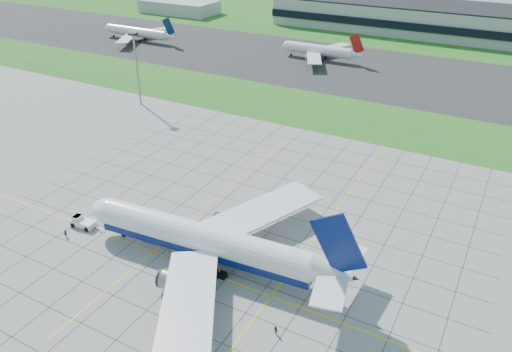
{
  "coord_description": "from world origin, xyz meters",
  "views": [
    {
      "loc": [
        49.66,
        -65.21,
        64.58
      ],
      "look_at": [
        -0.85,
        26.39,
        7.0
      ],
      "focal_mm": 35.0,
      "sensor_mm": 36.0,
      "label": 1
    }
  ],
  "objects_px": {
    "crew_far": "(275,331)",
    "distant_jet_1": "(320,50)",
    "crew_near": "(66,233)",
    "pushback_tug": "(82,222)",
    "distant_jet_0": "(138,32)",
    "airliner": "(206,241)",
    "light_mast": "(136,60)"
  },
  "relations": [
    {
      "from": "distant_jet_0",
      "to": "distant_jet_1",
      "type": "bearing_deg",
      "value": 7.21
    },
    {
      "from": "light_mast",
      "to": "airliner",
      "type": "distance_m",
      "value": 96.86
    },
    {
      "from": "airliner",
      "to": "distant_jet_0",
      "type": "bearing_deg",
      "value": 130.29
    },
    {
      "from": "crew_near",
      "to": "crew_far",
      "type": "distance_m",
      "value": 53.2
    },
    {
      "from": "crew_far",
      "to": "distant_jet_1",
      "type": "xyz_separation_m",
      "value": [
        -58.36,
        160.5,
        3.62
      ]
    },
    {
      "from": "crew_near",
      "to": "light_mast",
      "type": "bearing_deg",
      "value": 73.28
    },
    {
      "from": "crew_far",
      "to": "distant_jet_0",
      "type": "bearing_deg",
      "value": -178.36
    },
    {
      "from": "distant_jet_0",
      "to": "light_mast",
      "type": "bearing_deg",
      "value": -48.98
    },
    {
      "from": "distant_jet_1",
      "to": "crew_near",
      "type": "bearing_deg",
      "value": -88.09
    },
    {
      "from": "crew_far",
      "to": "distant_jet_1",
      "type": "height_order",
      "value": "distant_jet_1"
    },
    {
      "from": "pushback_tug",
      "to": "distant_jet_0",
      "type": "relative_size",
      "value": 0.2
    },
    {
      "from": "distant_jet_0",
      "to": "distant_jet_1",
      "type": "distance_m",
      "value": 99.01
    },
    {
      "from": "airliner",
      "to": "distant_jet_0",
      "type": "relative_size",
      "value": 1.38
    },
    {
      "from": "crew_near",
      "to": "distant_jet_1",
      "type": "xyz_separation_m",
      "value": [
        -5.25,
        157.5,
        3.6
      ]
    },
    {
      "from": "crew_near",
      "to": "crew_far",
      "type": "relative_size",
      "value": 1.02
    },
    {
      "from": "light_mast",
      "to": "crew_far",
      "type": "height_order",
      "value": "light_mast"
    },
    {
      "from": "airliner",
      "to": "crew_near",
      "type": "xyz_separation_m",
      "value": [
        -31.97,
        -7.82,
        -4.32
      ]
    },
    {
      "from": "distant_jet_0",
      "to": "airliner",
      "type": "bearing_deg",
      "value": -45.38
    },
    {
      "from": "pushback_tug",
      "to": "crew_far",
      "type": "xyz_separation_m",
      "value": [
        53.04,
        -7.82,
        -0.2
      ]
    },
    {
      "from": "light_mast",
      "to": "airliner",
      "type": "xyz_separation_m",
      "value": [
        71.79,
        -64.09,
        -10.97
      ]
    },
    {
      "from": "light_mast",
      "to": "distant_jet_0",
      "type": "relative_size",
      "value": 0.58
    },
    {
      "from": "airliner",
      "to": "crew_near",
      "type": "height_order",
      "value": "airliner"
    },
    {
      "from": "crew_near",
      "to": "distant_jet_1",
      "type": "relative_size",
      "value": 0.04
    },
    {
      "from": "airliner",
      "to": "crew_near",
      "type": "relative_size",
      "value": 34.48
    },
    {
      "from": "light_mast",
      "to": "airliner",
      "type": "bearing_deg",
      "value": -41.76
    },
    {
      "from": "crew_near",
      "to": "distant_jet_0",
      "type": "distance_m",
      "value": 178.23
    },
    {
      "from": "distant_jet_1",
      "to": "distant_jet_0",
      "type": "bearing_deg",
      "value": -172.79
    },
    {
      "from": "pushback_tug",
      "to": "distant_jet_0",
      "type": "xyz_separation_m",
      "value": [
        -103.55,
        140.25,
        3.42
      ]
    },
    {
      "from": "airliner",
      "to": "distant_jet_1",
      "type": "distance_m",
      "value": 154.24
    },
    {
      "from": "pushback_tug",
      "to": "distant_jet_0",
      "type": "bearing_deg",
      "value": 122.11
    },
    {
      "from": "crew_far",
      "to": "distant_jet_0",
      "type": "xyz_separation_m",
      "value": [
        -156.59,
        148.07,
        3.62
      ]
    },
    {
      "from": "airliner",
      "to": "crew_far",
      "type": "xyz_separation_m",
      "value": [
        21.15,
        -10.81,
        -4.34
      ]
    }
  ]
}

